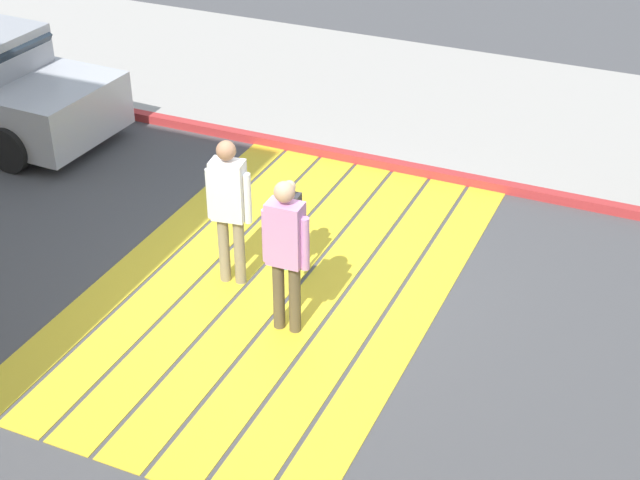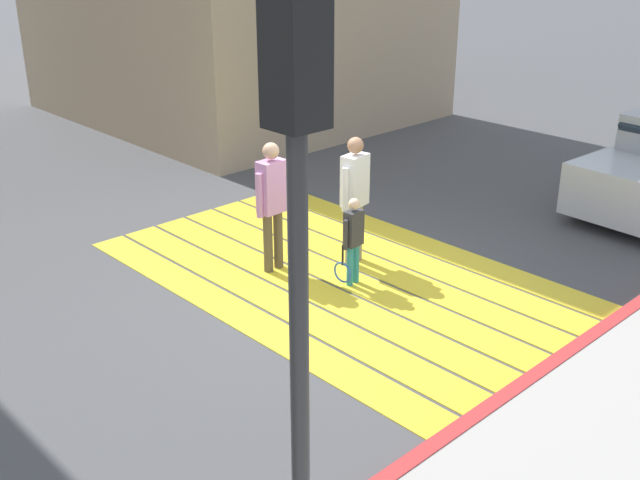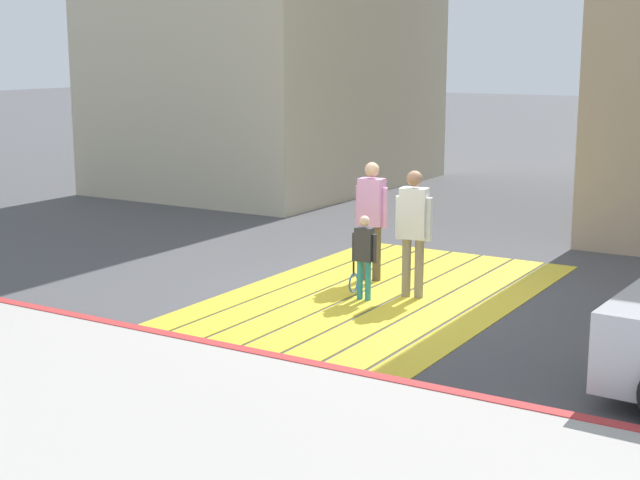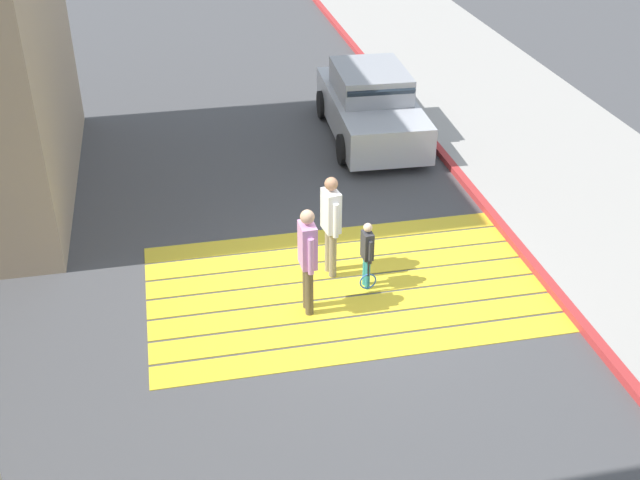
# 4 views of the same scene
# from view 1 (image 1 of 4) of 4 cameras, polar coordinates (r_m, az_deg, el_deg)

# --- Properties ---
(ground_plane) EXTENTS (120.00, 120.00, 0.00)m
(ground_plane) POSITION_cam_1_polar(r_m,az_deg,el_deg) (10.97, -2.74, -2.62)
(ground_plane) COLOR #4C4C4F
(crosswalk_stripes) EXTENTS (6.40, 3.80, 0.01)m
(crosswalk_stripes) POSITION_cam_1_polar(r_m,az_deg,el_deg) (10.96, -2.74, -2.60)
(crosswalk_stripes) COLOR yellow
(crosswalk_stripes) RESTS_ON ground
(sidewalk_west) EXTENTS (4.80, 40.00, 0.12)m
(sidewalk_west) POSITION_cam_1_polar(r_m,az_deg,el_deg) (15.54, 6.50, 8.25)
(sidewalk_west) COLOR #ADA8A0
(sidewalk_west) RESTS_ON ground
(curb_painted) EXTENTS (0.16, 40.00, 0.13)m
(curb_painted) POSITION_cam_1_polar(r_m,az_deg,el_deg) (13.51, 3.37, 4.71)
(curb_painted) COLOR #BC3333
(curb_painted) RESTS_ON ground
(pedestrian_adult_lead) EXTENTS (0.28, 0.52, 1.79)m
(pedestrian_adult_lead) POSITION_cam_1_polar(r_m,az_deg,el_deg) (10.50, -5.48, 2.25)
(pedestrian_adult_lead) COLOR gray
(pedestrian_adult_lead) RESTS_ON ground
(pedestrian_adult_trailing) EXTENTS (0.24, 0.52, 1.79)m
(pedestrian_adult_trailing) POSITION_cam_1_polar(r_m,az_deg,el_deg) (9.67, -2.08, -0.41)
(pedestrian_adult_trailing) COLOR brown
(pedestrian_adult_trailing) RESTS_ON ground
(pedestrian_child_with_racket) EXTENTS (0.28, 0.38, 1.19)m
(pedestrian_child_with_racket) POSITION_cam_1_polar(r_m,az_deg,el_deg) (10.84, -1.76, 1.09)
(pedestrian_child_with_racket) COLOR teal
(pedestrian_child_with_racket) RESTS_ON ground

